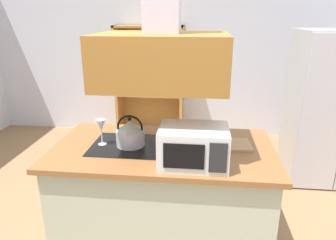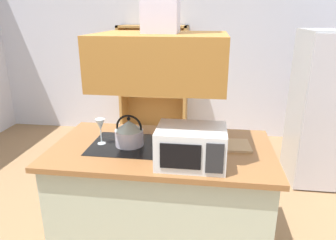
{
  "view_description": "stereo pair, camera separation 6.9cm",
  "coord_description": "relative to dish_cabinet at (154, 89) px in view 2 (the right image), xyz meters",
  "views": [
    {
      "loc": [
        0.42,
        -1.95,
        1.87
      ],
      "look_at": [
        0.14,
        0.6,
        1.0
      ],
      "focal_mm": 33.51,
      "sensor_mm": 36.0,
      "label": 1
    },
    {
      "loc": [
        0.49,
        -1.94,
        1.87
      ],
      "look_at": [
        0.14,
        0.6,
        1.0
      ],
      "focal_mm": 33.51,
      "sensor_mm": 36.0,
      "label": 2
    }
  ],
  "objects": [
    {
      "name": "dish_cabinet",
      "position": [
        0.0,
        0.0,
        0.0
      ],
      "size": [
        1.03,
        0.4,
        1.71
      ],
      "color": "#AE7C3E",
      "rests_on": "ground"
    },
    {
      "name": "cutting_board",
      "position": [
        1.02,
        -2.45,
        0.15
      ],
      "size": [
        0.35,
        0.26,
        0.02
      ],
      "primitive_type": "cube",
      "rotation": [
        0.0,
        0.0,
        0.07
      ],
      "color": "tan",
      "rests_on": "kitchen_island"
    },
    {
      "name": "wall_back",
      "position": [
        0.38,
        0.22,
        0.59
      ],
      "size": [
        6.0,
        0.12,
        2.7
      ],
      "primitive_type": "cube",
      "color": "silver",
      "rests_on": "ground"
    },
    {
      "name": "kitchen_island",
      "position": [
        0.52,
        -2.53,
        -0.3
      ],
      "size": [
        1.69,
        0.94,
        0.9
      ],
      "color": "#B1B9A1",
      "rests_on": "ground"
    },
    {
      "name": "microwave",
      "position": [
        0.76,
        -2.79,
        0.27
      ],
      "size": [
        0.46,
        0.35,
        0.26
      ],
      "color": "silver",
      "rests_on": "kitchen_island"
    },
    {
      "name": "wine_glass_on_counter",
      "position": [
        0.04,
        -2.54,
        0.3
      ],
      "size": [
        0.08,
        0.08,
        0.21
      ],
      "color": "silver",
      "rests_on": "kitchen_island"
    },
    {
      "name": "range_hood",
      "position": [
        0.52,
        -2.53,
        0.94
      ],
      "size": [
        0.9,
        0.7,
        1.31
      ],
      "color": "#9D6529"
    },
    {
      "name": "kettle",
      "position": [
        0.27,
        -2.53,
        0.25
      ],
      "size": [
        0.22,
        0.22,
        0.24
      ],
      "color": "silver",
      "rests_on": "kitchen_island"
    }
  ]
}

